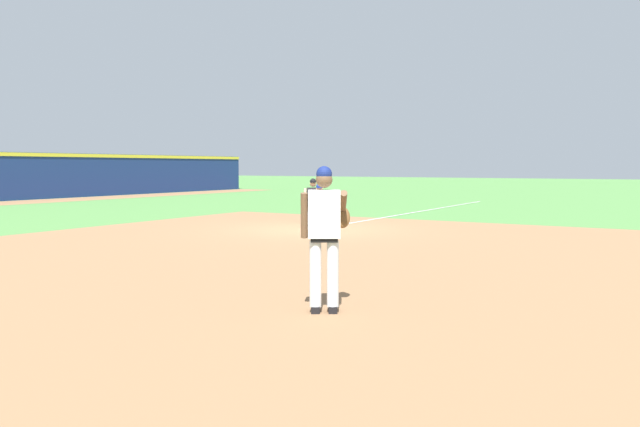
{
  "coord_description": "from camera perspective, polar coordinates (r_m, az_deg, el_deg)",
  "views": [
    {
      "loc": [
        -15.63,
        -9.45,
        1.86
      ],
      "look_at": [
        -6.24,
        -3.86,
        1.03
      ],
      "focal_mm": 35.0,
      "sensor_mm": 36.0,
      "label": 1
    }
  ],
  "objects": [
    {
      "name": "baseball",
      "position": [
        15.17,
        0.79,
        -2.53
      ],
      "size": [
        0.07,
        0.07,
        0.07
      ],
      "primitive_type": "sphere",
      "color": "white",
      "rests_on": "ground"
    },
    {
      "name": "pitcher",
      "position": [
        7.87,
        0.49,
        -1.49
      ],
      "size": [
        0.84,
        0.57,
        1.86
      ],
      "color": "black",
      "rests_on": "ground"
    },
    {
      "name": "infield_dirt_patch",
      "position": [
        13.15,
        -0.15,
        -3.74
      ],
      "size": [
        18.0,
        18.0,
        0.01
      ],
      "primitive_type": "cube",
      "color": "#936B47",
      "rests_on": "ground"
    },
    {
      "name": "first_baseman",
      "position": [
        18.64,
        0.0,
        0.9
      ],
      "size": [
        0.82,
        1.03,
        1.34
      ],
      "color": "black",
      "rests_on": "ground"
    },
    {
      "name": "first_base_bag",
      "position": [
        18.35,
        -0.38,
        -1.3
      ],
      "size": [
        0.38,
        0.38,
        0.09
      ],
      "primitive_type": "cube",
      "color": "white",
      "rests_on": "ground"
    },
    {
      "name": "ground_plane",
      "position": [
        18.36,
        -0.38,
        -1.44
      ],
      "size": [
        160.0,
        160.0,
        0.0
      ],
      "primitive_type": "plane",
      "color": "#518942"
    },
    {
      "name": "foul_line_stripe",
      "position": [
        25.77,
        9.19,
        0.2
      ],
      "size": [
        16.56,
        0.1,
        0.0
      ],
      "primitive_type": "cube",
      "color": "white",
      "rests_on": "ground"
    },
    {
      "name": "umpire",
      "position": [
        20.14,
        -0.64,
        1.33
      ],
      "size": [
        0.63,
        0.68,
        1.46
      ],
      "color": "black",
      "rests_on": "ground"
    }
  ]
}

